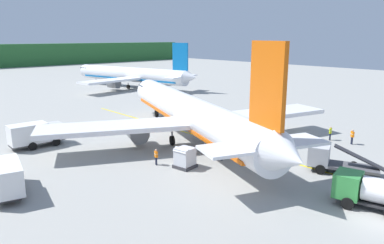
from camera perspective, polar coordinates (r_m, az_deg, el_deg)
name	(u,v)px	position (r m, az deg, el deg)	size (l,w,h in m)	color
ground	(72,114)	(62.40, -18.26, 1.13)	(240.00, 320.00, 0.20)	#999993
airliner_foreground	(190,113)	(43.18, -0.29, 1.41)	(33.69, 40.15, 11.90)	white
airliner_mid_apron	(132,75)	(91.26, -9.33, 7.27)	(31.48, 37.78, 10.90)	white
service_truck_fuel	(377,192)	(29.66, 26.94, -9.67)	(3.32, 6.44, 2.40)	#338C3F
service_truck_baggage	(36,134)	(44.82, -23.15, -1.67)	(5.88, 2.58, 2.75)	silver
service_truck_catering	(331,159)	(36.09, 20.83, -5.49)	(4.39, 6.59, 2.63)	silver
service_truck_pushback	(6,176)	(32.49, -27.05, -7.51)	(3.39, 6.21, 2.69)	white
cargo_container_near	(185,158)	(34.83, -1.14, -5.60)	(2.00, 2.00, 2.08)	#333338
cargo_container_mid	(262,132)	(45.05, 10.86, -1.53)	(2.38, 2.38, 2.00)	#333338
crew_marshaller	(222,150)	(36.97, 4.64, -4.45)	(0.24, 0.63, 1.73)	#191E33
crew_loader_left	(352,136)	(46.15, 23.72, -1.95)	(0.45, 0.53, 1.76)	#191E33
crew_loader_right	(156,156)	(35.72, -5.62, -5.25)	(0.36, 0.60, 1.60)	#191E33
crew_supervisor	(330,132)	(47.01, 20.77, -1.49)	(0.62, 0.32, 1.69)	#191E33
apron_guide_line	(230,145)	(42.48, 5.98, -3.58)	(0.30, 60.00, 0.01)	yellow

